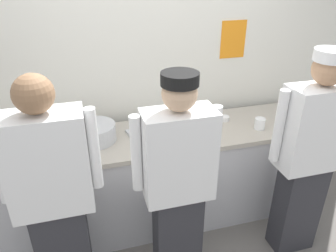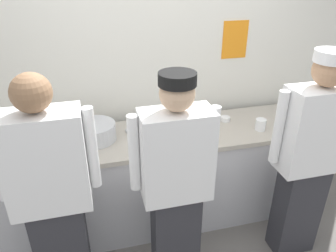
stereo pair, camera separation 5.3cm
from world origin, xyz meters
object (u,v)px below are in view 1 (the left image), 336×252
object	(u,v)px
chef_far_right	(309,155)
squeeze_bottle_primary	(16,139)
chef_near_left	(54,197)
chefs_knife	(196,123)
chef_center	(178,183)
mixing_bowl_steel	(94,133)
sheet_tray	(159,133)
ramekin_orange_sauce	(294,111)
plate_stack_front	(53,146)
squeeze_bottle_secondary	(14,148)
deli_cup	(260,124)
ramekin_yellow_sauce	(224,118)

from	to	relation	value
chef_far_right	squeeze_bottle_primary	xyz separation A→B (m)	(-2.09, 0.65, 0.09)
chef_near_left	chefs_knife	world-z (taller)	chef_near_left
chef_center	chef_far_right	world-z (taller)	chef_far_right
mixing_bowl_steel	squeeze_bottle_primary	world-z (taller)	squeeze_bottle_primary
sheet_tray	chefs_knife	size ratio (longest dim) A/B	1.72
chef_near_left	ramekin_orange_sauce	distance (m)	2.26
plate_stack_front	chefs_knife	xyz separation A→B (m)	(1.21, 0.15, -0.04)
mixing_bowl_steel	squeeze_bottle_primary	xyz separation A→B (m)	(-0.58, -0.00, 0.03)
mixing_bowl_steel	squeeze_bottle_secondary	size ratio (longest dim) A/B	1.83
mixing_bowl_steel	squeeze_bottle_secondary	world-z (taller)	squeeze_bottle_secondary
chef_near_left	plate_stack_front	size ratio (longest dim) A/B	7.07
chef_center	sheet_tray	xyz separation A→B (m)	(0.03, 0.64, 0.04)
plate_stack_front	squeeze_bottle_primary	bearing A→B (deg)	163.47
squeeze_bottle_secondary	chefs_knife	size ratio (longest dim) A/B	0.68
deli_cup	ramekin_orange_sauce	bearing A→B (deg)	22.95
chef_far_right	squeeze_bottle_secondary	size ratio (longest dim) A/B	9.00
chef_near_left	deli_cup	size ratio (longest dim) A/B	17.24
chef_near_left	sheet_tray	bearing A→B (deg)	35.64
plate_stack_front	ramekin_yellow_sauce	xyz separation A→B (m)	(1.47, 0.14, -0.02)
chef_near_left	squeeze_bottle_primary	distance (m)	0.70
squeeze_bottle_secondary	ramekin_orange_sauce	world-z (taller)	squeeze_bottle_secondary
deli_cup	chefs_knife	xyz separation A→B (m)	(-0.49, 0.24, -0.04)
mixing_bowl_steel	deli_cup	xyz separation A→B (m)	(1.38, -0.18, -0.02)
deli_cup	chef_far_right	bearing A→B (deg)	-74.28
ramekin_orange_sauce	deli_cup	bearing A→B (deg)	-157.05
chef_center	chef_near_left	bearing A→B (deg)	176.32
chef_center	squeeze_bottle_secondary	distance (m)	1.21
squeeze_bottle_primary	ramekin_orange_sauce	distance (m)	2.44
chef_far_right	plate_stack_front	bearing A→B (deg)	162.51
sheet_tray	squeeze_bottle_primary	bearing A→B (deg)	177.74
chef_near_left	chefs_knife	distance (m)	1.38
plate_stack_front	squeeze_bottle_secondary	size ratio (longest dim) A/B	1.27
chef_center	chefs_knife	bearing A→B (deg)	61.70
ramekin_yellow_sauce	squeeze_bottle_secondary	bearing A→B (deg)	-174.15
squeeze_bottle_primary	deli_cup	distance (m)	1.96
chef_center	sheet_tray	world-z (taller)	chef_center
chef_near_left	sheet_tray	size ratio (longest dim) A/B	3.55
chef_near_left	chef_far_right	bearing A→B (deg)	-0.76
squeeze_bottle_secondary	deli_cup	distance (m)	1.95
ramekin_orange_sauce	deli_cup	world-z (taller)	deli_cup
plate_stack_front	mixing_bowl_steel	xyz separation A→B (m)	(0.31, 0.08, 0.03)
chef_near_left	deli_cup	xyz separation A→B (m)	(1.68, 0.46, 0.06)
ramekin_orange_sauce	chefs_knife	xyz separation A→B (m)	(-0.97, 0.03, -0.02)
chef_far_right	squeeze_bottle_primary	world-z (taller)	chef_far_right
chef_near_left	squeeze_bottle_secondary	size ratio (longest dim) A/B	8.95
ramekin_orange_sauce	deli_cup	distance (m)	0.53
chef_near_left	ramekin_yellow_sauce	size ratio (longest dim) A/B	19.83
chef_near_left	squeeze_bottle_primary	size ratio (longest dim) A/B	8.06
chef_far_right	ramekin_orange_sauce	size ratio (longest dim) A/B	16.19
ramekin_yellow_sauce	deli_cup	distance (m)	0.32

